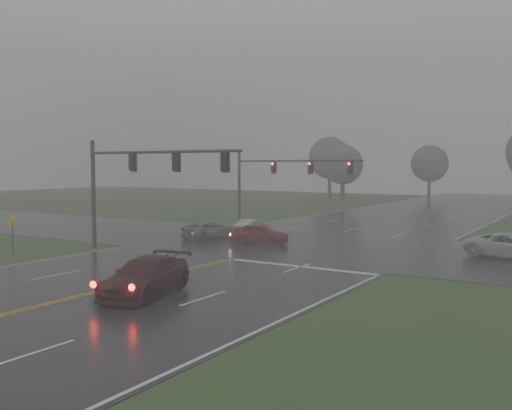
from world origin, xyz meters
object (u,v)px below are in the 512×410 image
Objects in this scene: car_grey at (212,238)px; sedan_red at (260,244)px; pickup_white at (512,259)px; signal_gantry_near at (133,173)px; signal_gantry_far at (275,174)px; sedan_silver at (252,235)px; sedan_maroon at (146,295)px.

sedan_red is at bearing -170.41° from car_grey.
pickup_white is 22.88m from signal_gantry_near.
sedan_red is 9.90m from signal_gantry_near.
pickup_white is at bearing -158.48° from car_grey.
signal_gantry_near reaches higher than pickup_white.
signal_gantry_near reaches higher than signal_gantry_far.
car_grey is 10.18m from signal_gantry_far.
sedan_silver is 0.72× the size of pickup_white.
sedan_red is 11.52m from signal_gantry_far.
car_grey is at bearing 88.60° from signal_gantry_near.
car_grey is at bearing 64.59° from sedan_red.
sedan_red is at bearing 57.84° from signal_gantry_near.
sedan_red is (-4.15, 15.61, 0.00)m from sedan_maroon.
signal_gantry_far reaches higher than sedan_maroon.
sedan_maroon reaches higher than pickup_white.
signal_gantry_near is (-4.59, -7.30, 4.86)m from sedan_red.
sedan_maroon is at bearing 176.03° from sedan_red.
signal_gantry_far reaches higher than pickup_white.
signal_gantry_near is at bearing 80.91° from sedan_silver.
sedan_red is at bearing -65.23° from signal_gantry_far.
sedan_silver is at bearing 96.30° from sedan_maroon.
sedan_red reaches higher than sedan_silver.
sedan_maroon is 18.24m from car_grey.
sedan_silver is 7.56m from signal_gantry_far.
sedan_silver is at bearing 97.52° from pickup_white.
sedan_red is 4.80m from sedan_silver.
pickup_white is (18.56, -1.36, 0.00)m from sedan_silver.
signal_gantry_far is at bearing 94.84° from sedan_maroon.
car_grey is 9.20m from signal_gantry_near.
signal_gantry_near is (-1.60, -11.05, 4.86)m from sedan_silver.
signal_gantry_near reaches higher than car_grey.
sedan_red is 0.34× the size of signal_gantry_near.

